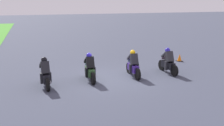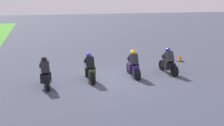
# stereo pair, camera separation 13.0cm
# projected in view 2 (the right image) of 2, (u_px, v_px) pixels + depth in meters

# --- Properties ---
(ground_plane) EXTENTS (120.00, 120.00, 0.00)m
(ground_plane) POSITION_uv_depth(u_px,v_px,m) (111.00, 78.00, 14.74)
(ground_plane) COLOR #3A3E4E
(rider_lane_a) EXTENTS (2.04, 0.55, 1.51)m
(rider_lane_a) POSITION_uv_depth(u_px,v_px,m) (168.00, 63.00, 15.63)
(rider_lane_a) COLOR black
(rider_lane_a) RESTS_ON ground_plane
(rider_lane_b) EXTENTS (2.04, 0.54, 1.51)m
(rider_lane_b) POSITION_uv_depth(u_px,v_px,m) (133.00, 66.00, 14.98)
(rider_lane_b) COLOR black
(rider_lane_b) RESTS_ON ground_plane
(rider_lane_c) EXTENTS (2.04, 0.54, 1.51)m
(rider_lane_c) POSITION_uv_depth(u_px,v_px,m) (90.00, 69.00, 14.24)
(rider_lane_c) COLOR black
(rider_lane_c) RESTS_ON ground_plane
(rider_lane_d) EXTENTS (2.04, 0.55, 1.51)m
(rider_lane_d) POSITION_uv_depth(u_px,v_px,m) (45.00, 75.00, 13.24)
(rider_lane_d) COLOR black
(rider_lane_d) RESTS_ON ground_plane
(traffic_cone) EXTENTS (0.40, 0.40, 0.52)m
(traffic_cone) POSITION_uv_depth(u_px,v_px,m) (180.00, 58.00, 18.67)
(traffic_cone) COLOR black
(traffic_cone) RESTS_ON ground_plane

